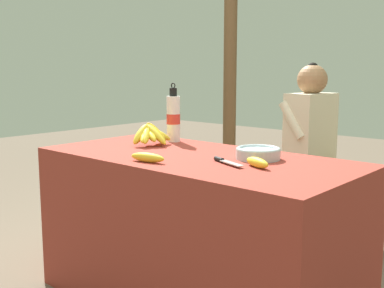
{
  "coord_description": "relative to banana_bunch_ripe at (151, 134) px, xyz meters",
  "views": [
    {
      "loc": [
        1.41,
        -1.61,
        1.1
      ],
      "look_at": [
        -0.07,
        0.05,
        0.75
      ],
      "focal_mm": 45.0,
      "sensor_mm": 36.0,
      "label": 1
    }
  ],
  "objects": [
    {
      "name": "market_counter",
      "position": [
        0.36,
        -0.07,
        -0.42
      ],
      "size": [
        1.47,
        0.71,
        0.71
      ],
      "color": "maroon",
      "rests_on": "ground_plane"
    },
    {
      "name": "banana_bunch_ripe",
      "position": [
        0.0,
        0.0,
        0.0
      ],
      "size": [
        0.17,
        0.25,
        0.13
      ],
      "color": "#4C381E",
      "rests_on": "market_counter"
    },
    {
      "name": "serving_bowl",
      "position": [
        0.62,
        0.04,
        -0.03
      ],
      "size": [
        0.19,
        0.19,
        0.05
      ],
      "color": "silver",
      "rests_on": "market_counter"
    },
    {
      "name": "water_bottle",
      "position": [
        -0.01,
        0.17,
        0.07
      ],
      "size": [
        0.07,
        0.07,
        0.32
      ],
      "color": "white",
      "rests_on": "market_counter"
    },
    {
      "name": "loose_banana_front",
      "position": [
        0.31,
        -0.32,
        -0.04
      ],
      "size": [
        0.17,
        0.07,
        0.04
      ],
      "rotation": [
        0.0,
        0.0,
        0.18
      ],
      "color": "yellow",
      "rests_on": "market_counter"
    },
    {
      "name": "loose_banana_side",
      "position": [
        0.72,
        -0.11,
        -0.04
      ],
      "size": [
        0.14,
        0.09,
        0.04
      ],
      "rotation": [
        0.0,
        0.0,
        -0.38
      ],
      "color": "yellow",
      "rests_on": "market_counter"
    },
    {
      "name": "knife",
      "position": [
        0.57,
        -0.13,
        -0.05
      ],
      "size": [
        0.19,
        0.09,
        0.02
      ],
      "rotation": [
        0.0,
        0.0,
        -0.35
      ],
      "color": "#BCBCC1",
      "rests_on": "market_counter"
    },
    {
      "name": "wooden_bench",
      "position": [
        0.61,
        1.22,
        -0.41
      ],
      "size": [
        1.76,
        0.32,
        0.43
      ],
      "color": "brown",
      "rests_on": "ground_plane"
    },
    {
      "name": "seated_vendor",
      "position": [
        0.22,
        1.19,
        -0.11
      ],
      "size": [
        0.42,
        0.41,
        1.14
      ],
      "rotation": [
        0.0,
        0.0,
        3.04
      ],
      "color": "#564C60",
      "rests_on": "ground_plane"
    },
    {
      "name": "support_post_near",
      "position": [
        -0.56,
        1.4,
        0.49
      ],
      "size": [
        0.1,
        0.1,
        2.52
      ],
      "color": "brown",
      "rests_on": "ground_plane"
    }
  ]
}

